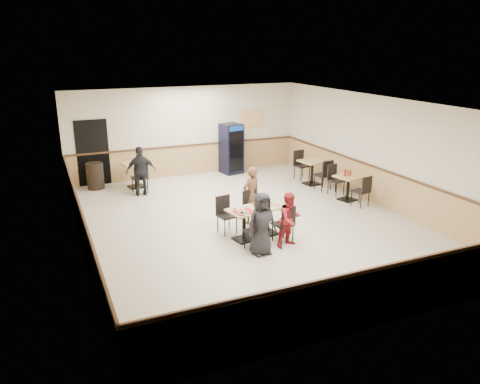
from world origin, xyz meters
name	(u,v)px	position (x,y,z in m)	size (l,w,h in m)	color
ground	(247,222)	(0.00, 0.00, 0.00)	(10.00, 10.00, 0.00)	beige
room_shell	(265,170)	(1.78, 2.55, 0.58)	(10.00, 10.00, 10.00)	silver
main_table	(256,218)	(-0.19, -0.92, 0.48)	(1.45, 0.90, 0.72)	black
main_chairs	(254,219)	(-0.23, -0.93, 0.46)	(1.45, 1.76, 0.91)	black
diner_woman_left	(262,224)	(-0.47, -1.80, 0.69)	(0.67, 0.44, 1.38)	black
diner_woman_right	(290,220)	(0.29, -1.67, 0.62)	(0.61, 0.47, 1.25)	maroon
diner_man_opposite	(251,195)	(0.10, -0.04, 0.73)	(0.53, 0.35, 1.46)	brown
lone_diner	(141,171)	(-1.95, 3.32, 0.74)	(0.87, 0.36, 1.48)	black
tabletop_clutter	(255,208)	(-0.24, -0.98, 0.75)	(1.19, 0.76, 0.12)	#BA0C0F
side_table_near	(348,184)	(3.40, 0.47, 0.48)	(0.81, 0.81, 0.73)	black
side_table_near_chair_south	(361,190)	(3.40, -0.11, 0.46)	(0.43, 0.43, 0.92)	black
side_table_near_chair_north	(336,180)	(3.40, 1.05, 0.46)	(0.43, 0.43, 0.92)	black
side_table_far	(312,169)	(3.31, 2.27, 0.52)	(0.82, 0.82, 0.78)	black
side_table_far_chair_south	(323,174)	(3.31, 1.65, 0.49)	(0.46, 0.46, 0.99)	black
side_table_far_chair_north	(302,165)	(3.31, 2.89, 0.49)	(0.46, 0.46, 0.99)	black
condiment_caddy	(347,173)	(3.37, 0.52, 0.81)	(0.23, 0.06, 0.20)	#AA0C24
back_table	(135,171)	(-1.95, 4.20, 0.52)	(0.81, 0.81, 0.78)	black
back_table_chair_lone	(140,177)	(-1.95, 3.58, 0.49)	(0.46, 0.46, 0.99)	black
pepsi_cooler	(231,149)	(1.47, 4.59, 0.86)	(0.75, 0.76, 1.73)	black
trash_bin	(95,176)	(-3.14, 4.55, 0.41)	(0.52, 0.52, 0.82)	black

